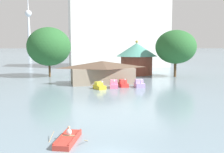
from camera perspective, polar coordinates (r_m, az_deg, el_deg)
rowboat_with_rower at (r=20.62m, az=-9.86°, el=-13.70°), size 3.37×3.88×1.43m
pedal_boat_yellow at (r=44.35m, az=-2.88°, el=-2.19°), size 2.07×2.84×1.56m
pedal_boat_pink at (r=45.67m, az=0.42°, el=-1.84°), size 1.97×2.98×1.62m
pedal_boat_red at (r=47.04m, az=2.55°, el=-1.65°), size 1.45×2.87×1.60m
pedal_boat_lavender at (r=46.44m, az=6.18°, el=-1.71°), size 1.84×2.60×1.67m
boathouse at (r=50.76m, az=-2.21°, el=1.08°), size 13.15×6.90×4.52m
green_roof_pavilion at (r=67.20m, az=5.55°, el=4.44°), size 10.75×10.75×8.99m
shoreline_tree_mid at (r=63.39m, az=-14.01°, el=6.55°), size 10.48×10.48×12.01m
shoreline_tree_right at (r=63.47m, az=14.16°, el=6.47°), size 9.77×9.77×11.36m
background_building_block at (r=93.15m, az=1.54°, el=10.12°), size 36.01×12.89×25.58m
distant_broadcast_tower at (r=400.41m, az=-18.30°, el=12.29°), size 9.56×9.56×126.17m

